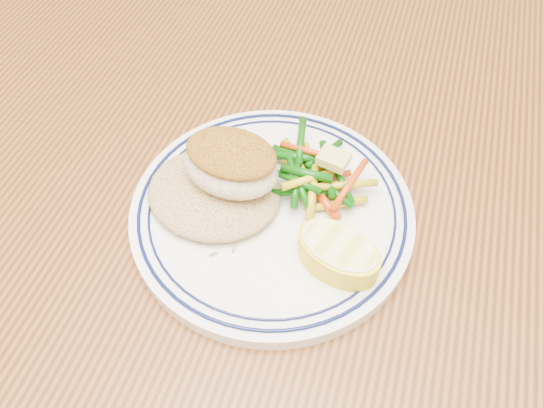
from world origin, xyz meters
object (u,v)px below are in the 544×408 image
at_px(plate, 272,211).
at_px(lemon_wedge, 338,253).
at_px(fish_fillet, 231,164).
at_px(dining_table, 279,239).
at_px(rice_pilaf, 214,190).
at_px(vegetable_pile, 314,173).

relative_size(plate, lemon_wedge, 3.09).
relative_size(fish_fillet, lemon_wedge, 1.13).
bearing_deg(plate, fish_fillet, 170.43).
distance_m(dining_table, lemon_wedge, 0.17).
distance_m(rice_pilaf, fish_fillet, 0.03).
height_order(plate, fish_fillet, fish_fillet).
bearing_deg(plate, lemon_wedge, -29.64).
bearing_deg(vegetable_pile, dining_table, 174.47).
height_order(plate, rice_pilaf, rice_pilaf).
height_order(plate, lemon_wedge, lemon_wedge).
bearing_deg(plate, rice_pilaf, -173.76).
bearing_deg(vegetable_pile, lemon_wedge, -62.67).
bearing_deg(rice_pilaf, fish_fillet, 43.62).
bearing_deg(rice_pilaf, lemon_wedge, -15.33).
bearing_deg(fish_fillet, rice_pilaf, -136.38).
distance_m(dining_table, plate, 0.11).
xyz_separation_m(fish_fillet, lemon_wedge, (0.11, -0.04, -0.02)).
height_order(rice_pilaf, lemon_wedge, lemon_wedge).
height_order(dining_table, fish_fillet, fish_fillet).
bearing_deg(rice_pilaf, dining_table, 45.49).
relative_size(dining_table, lemon_wedge, 18.48).
bearing_deg(fish_fillet, vegetable_pile, 25.36).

